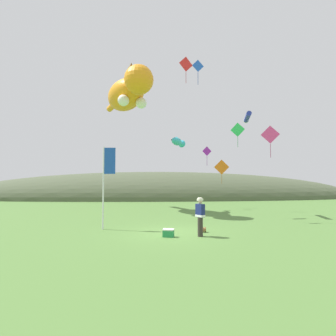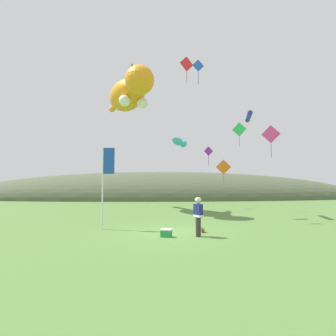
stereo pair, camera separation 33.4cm
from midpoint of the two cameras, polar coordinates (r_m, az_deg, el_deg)
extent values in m
plane|color=#517A38|center=(13.18, 0.33, -13.95)|extent=(120.00, 120.00, 0.00)
ellipsoid|color=#4C563D|center=(39.04, -2.20, -6.57)|extent=(59.89, 13.82, 7.78)
cylinder|color=#332D28|center=(12.36, 6.25, -12.60)|extent=(0.24, 0.24, 0.88)
cube|color=navy|center=(12.25, 6.23, -9.19)|extent=(0.42, 0.47, 0.60)
cube|color=white|center=(12.28, 6.24, -10.31)|extent=(0.45, 0.49, 0.10)
sphere|color=beige|center=(12.21, 6.22, -7.28)|extent=(0.20, 0.20, 0.20)
cylinder|color=silver|center=(12.21, 6.22, -6.86)|extent=(0.30, 0.30, 0.09)
cylinder|color=silver|center=(12.20, 6.22, -6.58)|extent=(0.20, 0.20, 0.07)
cylinder|color=olive|center=(13.41, 7.15, -13.15)|extent=(0.12, 0.20, 0.20)
cylinder|color=brown|center=(13.40, 6.89, -13.16)|extent=(0.02, 0.27, 0.27)
cylinder|color=brown|center=(13.42, 7.41, -13.14)|extent=(0.02, 0.27, 0.27)
cube|color=#268C4C|center=(12.25, -0.71, -14.09)|extent=(0.55, 0.44, 0.30)
cube|color=white|center=(12.21, -0.71, -13.26)|extent=(0.56, 0.45, 0.06)
cylinder|color=silver|center=(14.33, -14.56, -4.18)|extent=(0.08, 0.08, 4.36)
cube|color=#1E4CB2|center=(14.30, -13.23, 1.54)|extent=(0.60, 0.03, 1.40)
ellipsoid|color=orange|center=(24.32, -9.65, 15.33)|extent=(4.71, 6.00, 2.54)
ellipsoid|color=white|center=(23.95, -9.47, 14.47)|extent=(2.80, 3.79, 1.40)
sphere|color=orange|center=(21.47, -6.84, 18.54)|extent=(2.28, 2.28, 2.28)
cone|color=#55330A|center=(22.00, -5.19, 20.33)|extent=(1.07, 1.07, 0.76)
cone|color=#55330A|center=(21.59, -8.49, 20.81)|extent=(1.07, 1.07, 0.76)
sphere|color=white|center=(22.56, -6.28, 13.89)|extent=(0.91, 0.91, 0.91)
sphere|color=white|center=(22.08, -10.12, 14.29)|extent=(0.91, 0.91, 0.91)
cylinder|color=orange|center=(28.08, -12.23, 13.12)|extent=(1.69, 2.80, 0.61)
ellipsoid|color=#33B2CC|center=(22.39, 1.50, 5.81)|extent=(1.37, 1.98, 0.66)
cone|color=#33B2CC|center=(23.56, 2.42, 5.38)|extent=(0.84, 0.81, 0.66)
cone|color=#33B2CC|center=(22.38, 1.45, 6.54)|extent=(0.40, 0.40, 0.31)
sphere|color=black|center=(21.91, 0.44, 6.15)|extent=(0.15, 0.15, 0.15)
cylinder|color=#2633A5|center=(21.19, 16.49, 10.61)|extent=(0.94, 2.33, 0.36)
torus|color=white|center=(22.31, 16.23, 9.92)|extent=(0.44, 0.17, 0.44)
cube|color=green|center=(23.90, 14.53, 8.08)|extent=(1.10, 0.63, 1.25)
cylinder|color=black|center=(23.91, 14.52, 8.07)|extent=(0.74, 0.42, 0.02)
cube|color=#1A7C35|center=(23.72, 14.56, 5.53)|extent=(0.03, 0.02, 0.90)
cube|color=blue|center=(19.39, 6.01, 21.24)|extent=(0.84, 0.18, 0.85)
cylinder|color=black|center=(19.40, 6.00, 21.23)|extent=(0.56, 0.13, 0.02)
cube|color=#1A3E97|center=(19.05, 6.02, 18.84)|extent=(0.03, 0.01, 0.90)
cube|color=red|center=(21.65, 3.45, 21.65)|extent=(1.10, 0.46, 1.18)
cylinder|color=black|center=(21.66, 3.44, 21.63)|extent=(0.74, 0.31, 0.02)
cube|color=maroon|center=(21.24, 3.46, 19.09)|extent=(0.03, 0.02, 0.90)
cube|color=#E53F8C|center=(17.98, 20.87, 6.83)|extent=(1.10, 0.40, 1.16)
cylinder|color=black|center=(18.00, 20.85, 6.82)|extent=(0.74, 0.27, 0.02)
cube|color=#A02C62|center=(17.84, 20.92, 3.57)|extent=(0.03, 0.02, 0.90)
cube|color=purple|center=(24.56, 8.08, 3.66)|extent=(0.88, 0.17, 0.89)
cylinder|color=black|center=(24.57, 8.07, 3.65)|extent=(0.59, 0.12, 0.02)
cube|color=#6B1A7C|center=(24.47, 8.09, 1.57)|extent=(0.03, 0.01, 0.90)
cube|color=orange|center=(25.66, 11.23, 0.20)|extent=(1.41, 0.31, 1.44)
cylinder|color=black|center=(25.67, 11.22, 0.20)|extent=(0.95, 0.21, 0.02)
cube|color=#A95011|center=(25.63, 11.25, -2.41)|extent=(0.03, 0.01, 0.90)
camera|label=1|loc=(0.17, -90.56, 0.03)|focal=28.00mm
camera|label=2|loc=(0.17, 89.44, -0.03)|focal=28.00mm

